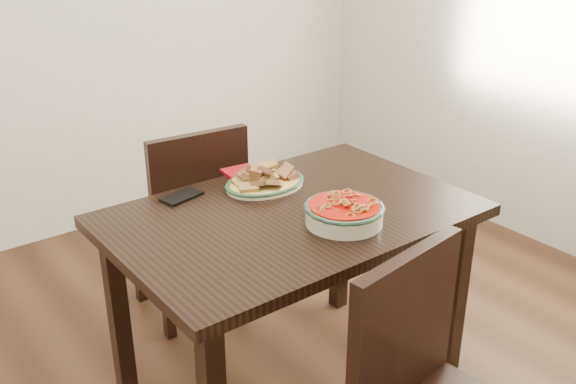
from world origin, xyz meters
TOP-DOWN VIEW (x-y plane):
  - floor at (0.00, 0.00)m, footprint 3.50×3.50m
  - dining_table at (-0.07, -0.05)m, footprint 1.20×0.80m
  - chair_far at (-0.10, 0.59)m, footprint 0.45×0.45m
  - fish_plate at (-0.02, 0.17)m, footprint 0.30×0.24m
  - noodle_bowl at (0.01, -0.23)m, footprint 0.26×0.26m
  - smartphone at (-0.31, 0.27)m, footprint 0.16×0.11m
  - napkin at (-0.02, 0.34)m, footprint 0.13×0.11m

SIDE VIEW (x-z plane):
  - floor at x=0.00m, z-range 0.00..0.00m
  - chair_far at x=-0.10m, z-range 0.05..0.94m
  - dining_table at x=-0.07m, z-range 0.28..1.03m
  - smartphone at x=-0.31m, z-range 0.75..0.76m
  - napkin at x=-0.02m, z-range 0.75..0.76m
  - noodle_bowl at x=0.01m, z-range 0.75..0.84m
  - fish_plate at x=-0.02m, z-range 0.74..0.85m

